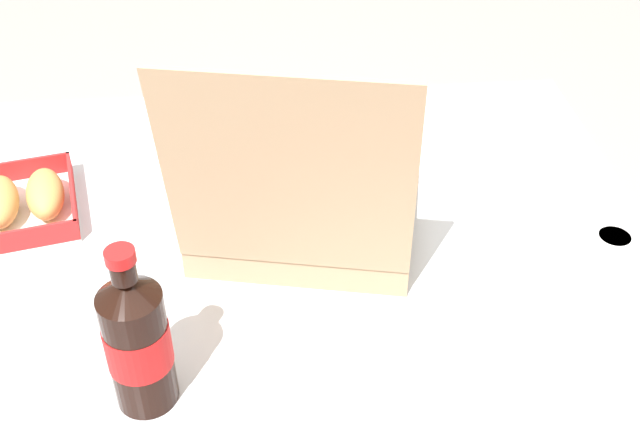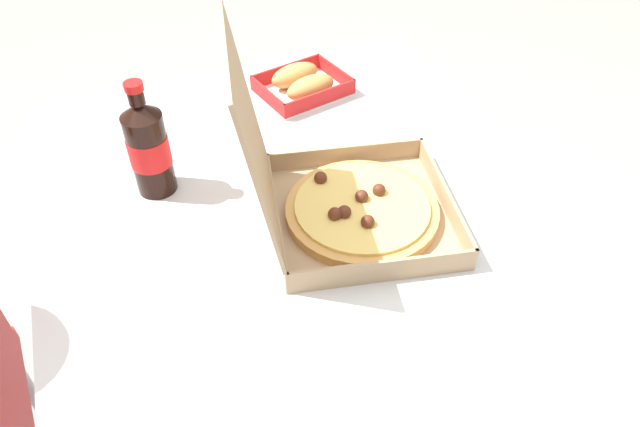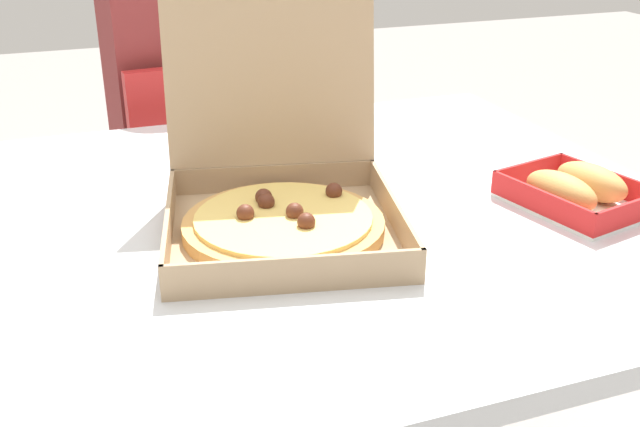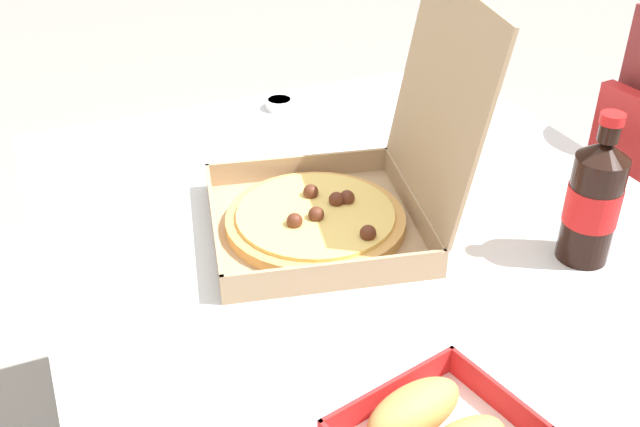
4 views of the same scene
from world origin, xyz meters
The scene contains 6 objects.
dining_table centered at (0.00, 0.00, 0.66)m, with size 1.12×0.96×0.74m.
pizza_box_open centered at (-0.04, -0.04, 0.79)m, with size 0.38×0.42×0.35m.
bread_side_box centered at (0.38, -0.13, 0.77)m, with size 0.19×0.22×0.06m.
cola_bottle centered at (0.17, 0.25, 0.84)m, with size 0.07×0.07×0.22m.
paper_menu centered at (-0.39, -0.32, 0.75)m, with size 0.21×0.15×0.00m, color white.
dipping_sauce_cup centered at (-0.48, 0.03, 0.76)m, with size 0.06×0.06×0.02m.
Camera 1 is at (0.02, 0.86, 1.48)m, focal length 43.95 mm.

